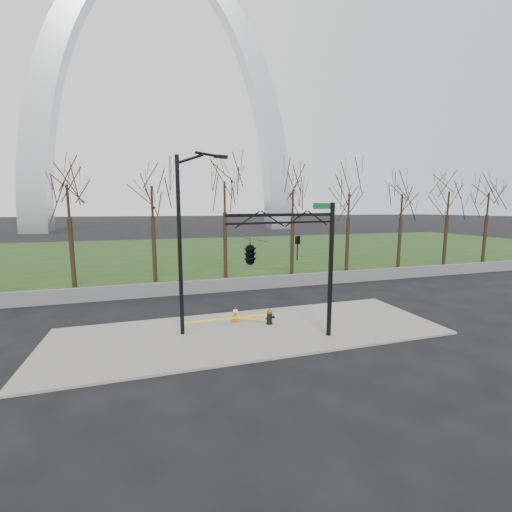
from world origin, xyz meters
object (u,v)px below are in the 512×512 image
object	(u,v)px
fire_hydrant	(270,317)
street_light	(184,233)
traffic_cone	(235,314)
traffic_signal_mast	(267,250)

from	to	relation	value
fire_hydrant	street_light	size ratio (longest dim) A/B	0.09
fire_hydrant	traffic_cone	size ratio (longest dim) A/B	1.04
street_light	traffic_signal_mast	world-z (taller)	street_light
fire_hydrant	traffic_cone	distance (m)	1.77
street_light	traffic_signal_mast	xyz separation A→B (m)	(2.88, -2.83, -0.55)
street_light	traffic_signal_mast	distance (m)	4.07
traffic_cone	street_light	world-z (taller)	street_light
street_light	fire_hydrant	bearing A→B (deg)	-10.84
fire_hydrant	traffic_cone	xyz separation A→B (m)	(-1.51, 0.92, 0.02)
traffic_cone	street_light	distance (m)	4.99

